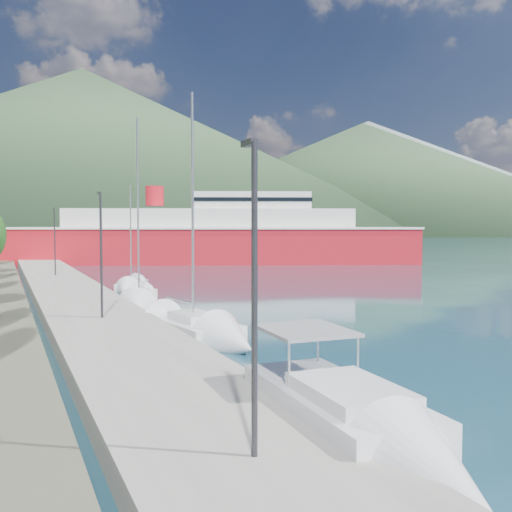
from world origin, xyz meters
name	(u,v)px	position (x,y,z in m)	size (l,w,h in m)	color
ground	(66,249)	(0.00, 120.00, 0.00)	(1400.00, 1400.00, 0.00)	#193F4F
quay	(70,294)	(-9.00, 26.00, 0.40)	(5.00, 88.00, 0.80)	gray
hills_far	(149,162)	(138.59, 618.73, 77.39)	(1480.00, 900.00, 180.00)	slate
hills_near	(175,163)	(98.04, 372.50, 49.18)	(1010.00, 520.00, 115.00)	#2F492C
lamp_posts	(93,248)	(-9.00, 14.75, 4.08)	(0.15, 44.79, 6.06)	#2D2D33
motor_cruiser	(367,439)	(-6.07, -5.58, 0.52)	(2.95, 8.69, 3.16)	black
sailboat_near	(211,335)	(-4.89, 8.03, 0.33)	(3.96, 8.94, 12.41)	silver
sailboat_mid	(138,305)	(-5.71, 19.15, 0.31)	(4.55, 9.40, 13.08)	silver
sailboat_far	(129,288)	(-4.13, 29.81, 0.27)	(4.21, 6.66, 9.35)	silver
ferry	(213,238)	(14.16, 60.84, 3.48)	(58.05, 32.72, 11.45)	red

